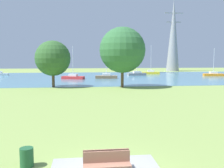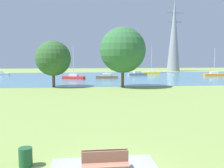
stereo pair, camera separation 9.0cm
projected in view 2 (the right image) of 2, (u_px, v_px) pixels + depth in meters
ground_plane at (90, 94)px, 31.63m from camera, size 160.00×160.00×0.00m
bench_facing_water at (104, 160)px, 10.09m from camera, size 1.80×0.48×0.89m
bench_facing_inland at (106, 166)px, 9.56m from camera, size 1.80×0.48×0.89m
litter_bin at (26, 157)px, 10.62m from camera, size 0.56×0.56×0.80m
water_surface at (87, 77)px, 59.31m from camera, size 140.00×40.00×0.02m
sailboat_orange at (214, 74)px, 63.14m from camera, size 4.97×2.22×6.87m
sailboat_red at (74, 77)px, 54.26m from camera, size 5.02×3.03×7.07m
sailboat_brown at (107, 76)px, 55.95m from camera, size 4.88×1.76×7.02m
sailboat_gray at (137, 74)px, 65.34m from camera, size 4.97×2.19×5.70m
sailboat_yellow at (151, 72)px, 70.87m from camera, size 5.00×2.38×7.93m
tree_mid_shore at (53, 58)px, 39.21m from camera, size 5.45×5.45×7.19m
tree_west_far at (123, 50)px, 38.70m from camera, size 7.01×7.01×9.24m
electricity_pylon at (174, 35)px, 86.27m from camera, size 6.40×4.40×24.50m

